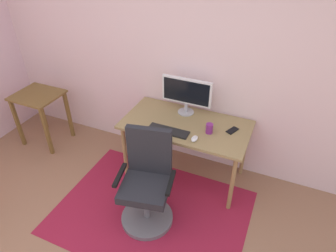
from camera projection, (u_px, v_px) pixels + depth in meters
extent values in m
cube|color=silver|center=(196.00, 58.00, 3.21)|extent=(6.00, 0.10, 2.60)
cube|color=maroon|center=(152.00, 212.00, 3.14)|extent=(1.93, 1.42, 0.01)
cube|color=#987F4F|center=(186.00, 125.00, 3.20)|extent=(1.35, 0.70, 0.03)
cylinder|color=#9C7B49|center=(125.00, 152.00, 3.39)|extent=(0.04, 0.04, 0.70)
cylinder|color=#9C7B49|center=(232.00, 184.00, 2.99)|extent=(0.04, 0.04, 0.70)
cylinder|color=#9C7B49|center=(148.00, 126.00, 3.83)|extent=(0.04, 0.04, 0.70)
cylinder|color=#9C7B49|center=(244.00, 150.00, 3.43)|extent=(0.04, 0.04, 0.70)
cylinder|color=#B2B2B7|center=(186.00, 112.00, 3.38)|extent=(0.18, 0.18, 0.01)
cylinder|color=#B2B2B7|center=(186.00, 107.00, 3.34)|extent=(0.04, 0.04, 0.11)
cube|color=white|center=(187.00, 91.00, 3.23)|extent=(0.56, 0.04, 0.29)
cube|color=black|center=(186.00, 92.00, 3.21)|extent=(0.52, 0.00, 0.25)
cube|color=black|center=(168.00, 131.00, 3.07)|extent=(0.43, 0.13, 0.02)
ellipsoid|color=white|center=(194.00, 139.00, 2.95)|extent=(0.06, 0.10, 0.03)
cylinder|color=#7E2778|center=(209.00, 128.00, 3.03)|extent=(0.07, 0.07, 0.10)
cube|color=black|center=(232.00, 130.00, 3.08)|extent=(0.12, 0.16, 0.01)
cylinder|color=slate|center=(147.00, 218.00, 3.05)|extent=(0.52, 0.52, 0.05)
cylinder|color=slate|center=(146.00, 204.00, 2.93)|extent=(0.06, 0.06, 0.37)
cube|color=#232328|center=(145.00, 187.00, 2.80)|extent=(0.52, 0.52, 0.08)
cube|color=#232328|center=(149.00, 150.00, 2.79)|extent=(0.42, 0.15, 0.50)
cube|color=black|center=(120.00, 175.00, 2.78)|extent=(0.10, 0.31, 0.03)
cube|color=black|center=(171.00, 183.00, 2.70)|extent=(0.10, 0.31, 0.03)
cube|color=brown|center=(37.00, 95.00, 3.77)|extent=(0.56, 0.50, 0.02)
cube|color=brown|center=(18.00, 123.00, 3.89)|extent=(0.04, 0.04, 0.69)
cube|color=brown|center=(47.00, 132.00, 3.74)|extent=(0.04, 0.04, 0.69)
cube|color=brown|center=(41.00, 108.00, 4.21)|extent=(0.04, 0.04, 0.69)
cube|color=brown|center=(69.00, 115.00, 4.05)|extent=(0.04, 0.04, 0.69)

